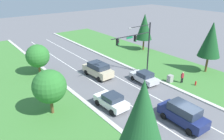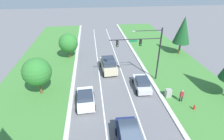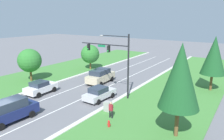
# 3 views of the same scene
# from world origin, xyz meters

# --- Properties ---
(ground_plane) EXTENTS (160.00, 160.00, 0.00)m
(ground_plane) POSITION_xyz_m (0.00, 0.00, 0.00)
(ground_plane) COLOR slate
(lane_stripe_inner_right) EXTENTS (0.14, 81.00, 0.01)m
(lane_stripe_inner_right) POSITION_xyz_m (1.80, 0.00, 0.00)
(lane_stripe_inner_right) COLOR white
(lane_stripe_inner_right) RESTS_ON ground_plane
(traffic_signal_mast) EXTENTS (6.97, 0.41, 7.71)m
(traffic_signal_mast) POSITION_xyz_m (4.45, 11.79, 5.12)
(traffic_signal_mast) COLOR black
(traffic_signal_mast) RESTS_ON ground_plane
(champagne_suv) EXTENTS (2.51, 5.19, 2.07)m
(champagne_suv) POSITION_xyz_m (-0.22, 15.35, 1.07)
(champagne_suv) COLOR beige
(champagne_suv) RESTS_ON ground_plane
(white_sedan) EXTENTS (2.27, 4.19, 1.65)m
(white_sedan) POSITION_xyz_m (-3.79, 7.32, 0.84)
(white_sedan) COLOR white
(white_sedan) RESTS_ON ground_plane
(silver_sedan) EXTENTS (2.16, 4.38, 1.58)m
(silver_sedan) POSITION_xyz_m (3.72, 9.76, 0.79)
(silver_sedan) COLOR silver
(silver_sedan) RESTS_ON ground_plane
(navy_suv) EXTENTS (2.20, 5.05, 2.13)m
(navy_suv) POSITION_xyz_m (0.05, 0.74, 1.08)
(navy_suv) COLOR navy
(navy_suv) RESTS_ON ground_plane
(utility_cabinet) EXTENTS (0.70, 0.60, 1.11)m
(utility_cabinet) POSITION_xyz_m (6.49, 7.47, 0.56)
(utility_cabinet) COLOR #9E9E99
(utility_cabinet) RESTS_ON ground_plane
(pedestrian) EXTENTS (0.40, 0.24, 1.69)m
(pedestrian) POSITION_xyz_m (7.63, 6.35, 0.94)
(pedestrian) COLOR black
(pedestrian) RESTS_ON ground_plane
(fire_hydrant) EXTENTS (0.34, 0.20, 0.70)m
(fire_hydrant) POSITION_xyz_m (8.47, 4.75, 0.34)
(fire_hydrant) COLOR red
(fire_hydrant) RESTS_ON ground_plane
(conifer_near_right_tree) EXTENTS (3.11, 3.11, 7.27)m
(conifer_near_right_tree) POSITION_xyz_m (14.16, 20.45, 4.76)
(conifer_near_right_tree) COLOR brown
(conifer_near_right_tree) RESTS_ON ground_plane
(oak_near_left_tree) EXTENTS (3.51, 3.51, 4.99)m
(oak_near_left_tree) POSITION_xyz_m (-9.53, 10.18, 3.22)
(oak_near_left_tree) COLOR brown
(oak_near_left_tree) RESTS_ON ground_plane
(conifer_far_right_tree) EXTENTS (3.23, 3.23, 7.75)m
(conifer_far_right_tree) POSITION_xyz_m (13.89, 6.57, 5.14)
(conifer_far_right_tree) COLOR brown
(conifer_far_right_tree) RESTS_ON ground_plane
(oak_far_left_tree) EXTENTS (3.41, 3.41, 4.63)m
(oak_far_left_tree) POSITION_xyz_m (-6.84, 21.19, 2.91)
(oak_far_left_tree) COLOR brown
(oak_far_left_tree) RESTS_ON ground_plane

